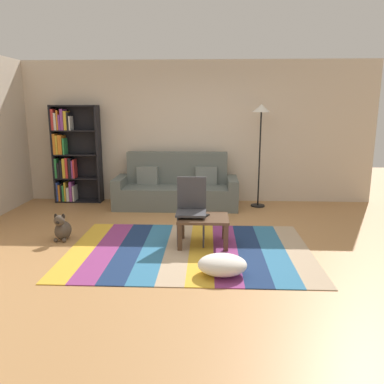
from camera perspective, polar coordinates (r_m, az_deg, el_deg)
The scene contains 11 objects.
ground_plane at distance 5.29m, azimuth -0.13°, elevation -7.71°, with size 14.00×14.00×0.00m, color #B27F4C.
back_wall at distance 7.53m, azimuth 0.76°, elevation 8.88°, with size 6.80×0.10×2.70m, color beige.
rug at distance 5.05m, azimuth -0.39°, elevation -8.65°, with size 3.14×2.13×0.01m.
couch at distance 7.16m, azimuth -2.34°, elevation 0.49°, with size 2.26×0.80×1.00m.
bookshelf at distance 7.79m, azimuth -17.58°, elevation 5.16°, with size 0.90×0.28×1.87m.
coffee_table at distance 5.15m, azimuth 1.67°, elevation -4.48°, with size 0.68×0.54×0.39m.
pouf at distance 4.32m, azimuth 4.54°, elevation -10.77°, with size 0.55×0.42×0.23m, color white.
dog at distance 5.69m, azimuth -18.77°, elevation -5.21°, with size 0.22×0.35×0.40m.
standing_lamp at distance 7.11m, azimuth 10.24°, elevation 10.26°, with size 0.32×0.32×1.88m.
tv_remote at distance 5.14m, azimuth 2.05°, elevation -3.57°, with size 0.04×0.15×0.02m, color black.
folding_chair at distance 5.21m, azimuth -0.09°, elevation -1.86°, with size 0.40×0.40×0.90m.
Camera 1 is at (0.23, -4.96, 1.83)m, focal length 35.77 mm.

